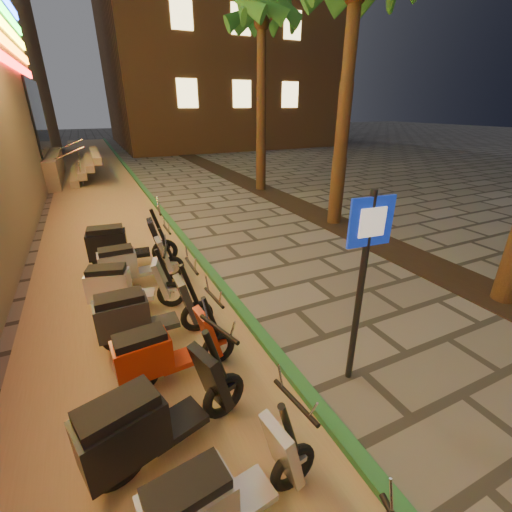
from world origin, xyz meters
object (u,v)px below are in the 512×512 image
pedestrian_sign (364,266)px  scooter_10 (132,264)px  scooter_7 (163,353)px  scooter_8 (142,315)px  scooter_11 (122,245)px  scooter_9 (124,286)px  scooter_6 (151,421)px  scooter_5 (219,498)px

pedestrian_sign → scooter_10: size_ratio=1.57×
scooter_7 → pedestrian_sign: bearing=-27.7°
scooter_8 → scooter_11: size_ratio=0.92×
scooter_9 → scooter_10: 0.88m
pedestrian_sign → scooter_10: bearing=125.5°
scooter_7 → scooter_8: bearing=92.0°
scooter_7 → scooter_8: size_ratio=0.93×
scooter_6 → scooter_9: size_ratio=1.12×
scooter_7 → scooter_6: bearing=-111.4°
scooter_6 → scooter_8: 1.93m
scooter_11 → scooter_9: bearing=-88.9°
scooter_6 → scooter_11: scooter_11 is taller
scooter_9 → scooter_10: size_ratio=1.00×
pedestrian_sign → scooter_11: pedestrian_sign is taller
scooter_5 → scooter_6: size_ratio=0.90×
scooter_11 → scooter_7: bearing=-82.8°
scooter_11 → pedestrian_sign: bearing=-58.2°
scooter_5 → scooter_7: size_ratio=1.02×
scooter_9 → pedestrian_sign: bearing=-34.7°
scooter_8 → scooter_7: bearing=-83.5°
scooter_10 → scooter_11: size_ratio=0.87×
scooter_7 → scooter_8: (-0.11, 0.90, 0.04)m
scooter_6 → scooter_7: bearing=57.0°
scooter_10 → scooter_8: bearing=-93.3°
scooter_9 → scooter_10: (0.22, 0.85, 0.00)m
scooter_8 → pedestrian_sign: bearing=-38.9°
scooter_9 → scooter_11: (0.15, 1.77, 0.07)m
pedestrian_sign → scooter_8: size_ratio=1.48×
scooter_5 → scooter_8: bearing=85.6°
scooter_8 → scooter_9: bearing=96.4°
scooter_5 → pedestrian_sign: bearing=17.2°
scooter_7 → scooter_9: 2.00m
scooter_6 → scooter_10: bearing=69.3°
scooter_6 → scooter_8: scooter_6 is taller
pedestrian_sign → scooter_7: size_ratio=1.60×
scooter_7 → scooter_10: size_ratio=0.98×
scooter_8 → scooter_5: bearing=-87.3°
scooter_8 → scooter_10: scooter_8 is taller
scooter_6 → scooter_7: 1.07m
pedestrian_sign → scooter_6: bearing=-172.6°
pedestrian_sign → scooter_8: 3.13m
scooter_8 → scooter_9: (-0.13, 1.08, -0.03)m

